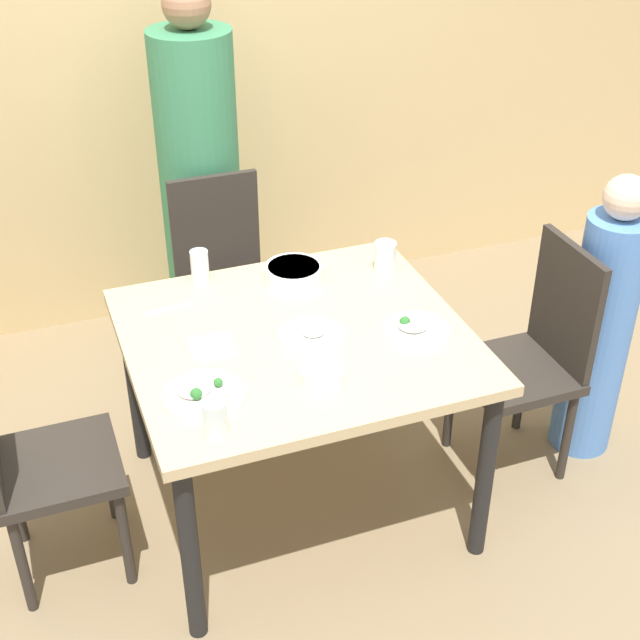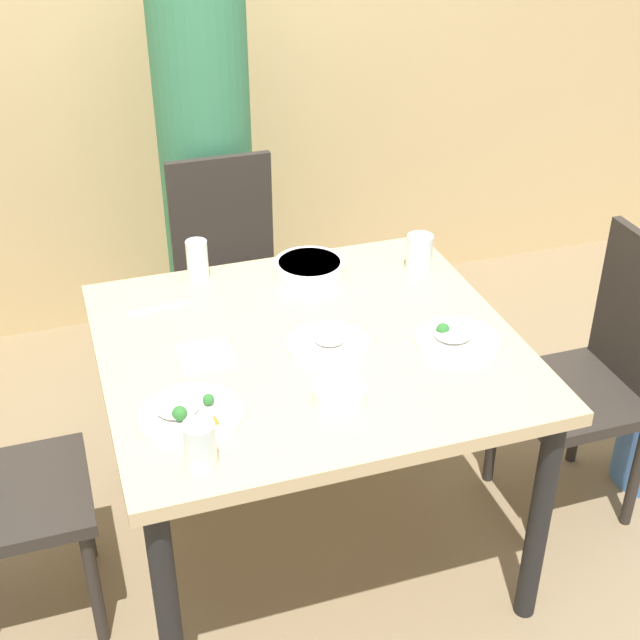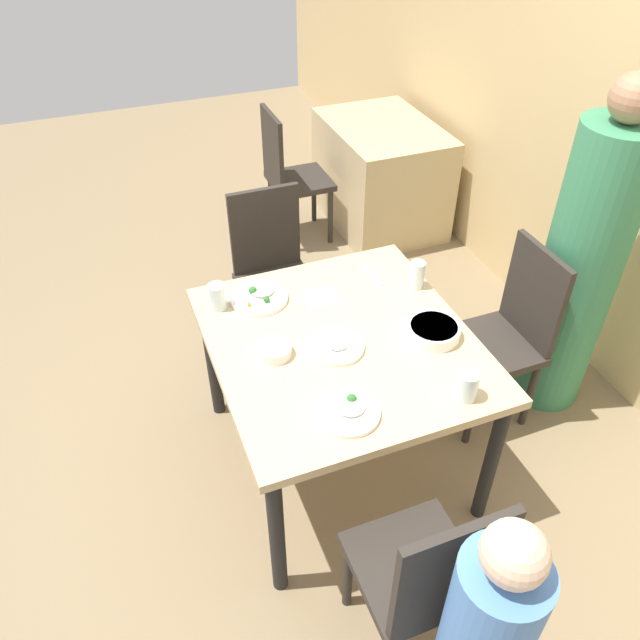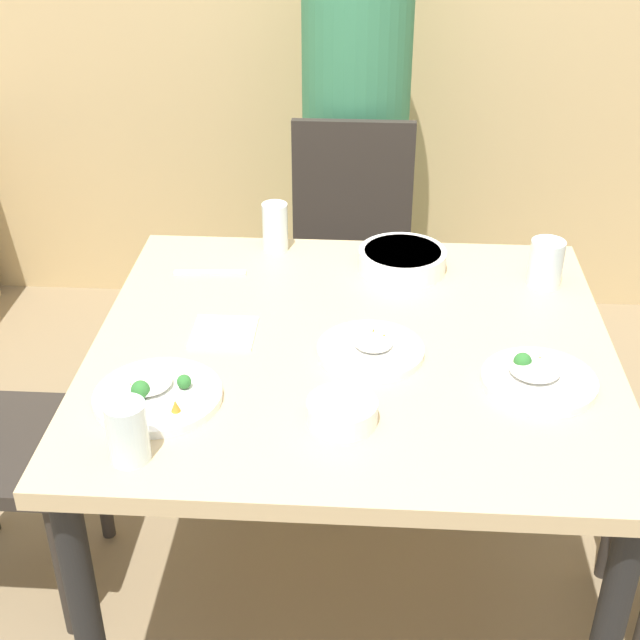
{
  "view_description": "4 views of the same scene",
  "coord_description": "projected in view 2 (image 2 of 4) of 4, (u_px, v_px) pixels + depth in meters",
  "views": [
    {
      "loc": [
        -0.8,
        -2.38,
        2.41
      ],
      "look_at": [
        0.08,
        -0.01,
        0.8
      ],
      "focal_mm": 50.0,
      "sensor_mm": 36.0,
      "label": 1
    },
    {
      "loc": [
        -0.61,
        -1.97,
        2.09
      ],
      "look_at": [
        0.04,
        0.01,
        0.81
      ],
      "focal_mm": 50.0,
      "sensor_mm": 36.0,
      "label": 2
    },
    {
      "loc": [
        1.75,
        -0.77,
        2.43
      ],
      "look_at": [
        -0.14,
        -0.04,
        0.76
      ],
      "focal_mm": 35.0,
      "sensor_mm": 36.0,
      "label": 3
    },
    {
      "loc": [
        0.03,
        -1.65,
        1.79
      ],
      "look_at": [
        -0.07,
        -0.08,
        0.86
      ],
      "focal_mm": 50.0,
      "sensor_mm": 36.0,
      "label": 4
    }
  ],
  "objects": [
    {
      "name": "ground_plane",
      "position": [
        311.0,
        540.0,
        2.85
      ],
      "size": [
        10.0,
        10.0,
        0.0
      ],
      "primitive_type": "plane",
      "color": "#847051"
    },
    {
      "name": "person_adult",
      "position": [
        207.0,
        177.0,
        3.41
      ],
      "size": [
        0.35,
        0.35,
        1.67
      ],
      "color": "#387F56",
      "rests_on": "ground_plane"
    },
    {
      "name": "chair_adult_spot",
      "position": [
        231.0,
        280.0,
        3.28
      ],
      "size": [
        0.4,
        0.4,
        0.94
      ],
      "color": "#2D2823",
      "rests_on": "ground_plane"
    },
    {
      "name": "glass_water_tall",
      "position": [
        197.0,
        260.0,
        2.73
      ],
      "size": [
        0.07,
        0.07,
        0.13
      ],
      "color": "silver",
      "rests_on": "dining_table"
    },
    {
      "name": "glass_water_short",
      "position": [
        200.0,
        446.0,
        1.98
      ],
      "size": [
        0.07,
        0.07,
        0.12
      ],
      "color": "silver",
      "rests_on": "dining_table"
    },
    {
      "name": "fork_steel",
      "position": [
        159.0,
        309.0,
        2.6
      ],
      "size": [
        0.18,
        0.03,
        0.01
      ],
      "color": "silver",
      "rests_on": "dining_table"
    },
    {
      "name": "bowl_curry",
      "position": [
        309.0,
        269.0,
        2.76
      ],
      "size": [
        0.22,
        0.22,
        0.05
      ],
      "color": "white",
      "rests_on": "dining_table"
    },
    {
      "name": "bowl_rice_small",
      "position": [
        339.0,
        394.0,
        2.21
      ],
      "size": [
        0.14,
        0.14,
        0.05
      ],
      "color": "white",
      "rests_on": "dining_table"
    },
    {
      "name": "glass_water_center",
      "position": [
        419.0,
        253.0,
        2.79
      ],
      "size": [
        0.08,
        0.08,
        0.12
      ],
      "color": "silver",
      "rests_on": "dining_table"
    },
    {
      "name": "napkin_folded",
      "position": [
        205.0,
        355.0,
        2.39
      ],
      "size": [
        0.14,
        0.14,
        0.01
      ],
      "color": "white",
      "rests_on": "dining_table"
    },
    {
      "name": "plate_noodles",
      "position": [
        328.0,
        344.0,
        2.42
      ],
      "size": [
        0.23,
        0.23,
        0.04
      ],
      "color": "white",
      "rests_on": "dining_table"
    },
    {
      "name": "dining_table",
      "position": [
        310.0,
        368.0,
        2.5
      ],
      "size": [
        1.14,
        1.04,
        0.75
      ],
      "color": "tan",
      "rests_on": "ground_plane"
    },
    {
      "name": "plate_rice_adult",
      "position": [
        188.0,
        414.0,
        2.16
      ],
      "size": [
        0.25,
        0.25,
        0.06
      ],
      "color": "white",
      "rests_on": "dining_table"
    },
    {
      "name": "chair_child_spot",
      "position": [
        596.0,
        373.0,
        2.76
      ],
      "size": [
        0.4,
        0.4,
        0.94
      ],
      "rotation": [
        0.0,
        0.0,
        -1.57
      ],
      "color": "#2D2823",
      "rests_on": "ground_plane"
    },
    {
      "name": "plate_rice_child",
      "position": [
        456.0,
        339.0,
        2.44
      ],
      "size": [
        0.23,
        0.23,
        0.06
      ],
      "color": "white",
      "rests_on": "dining_table"
    }
  ]
}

